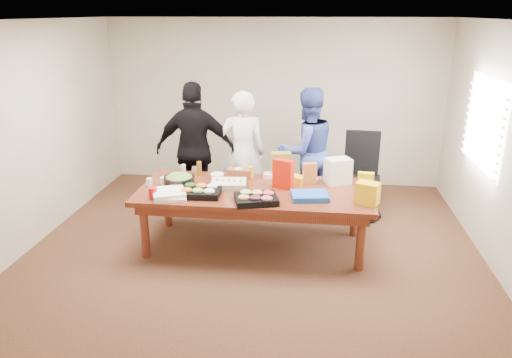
# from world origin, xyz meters

# --- Properties ---
(floor) EXTENTS (5.50, 5.00, 0.02)m
(floor) POSITION_xyz_m (0.00, 0.00, -0.01)
(floor) COLOR #47301E
(floor) RESTS_ON ground
(ceiling) EXTENTS (5.50, 5.00, 0.02)m
(ceiling) POSITION_xyz_m (0.00, 0.00, 2.71)
(ceiling) COLOR white
(ceiling) RESTS_ON wall_back
(wall_back) EXTENTS (5.50, 0.04, 2.70)m
(wall_back) POSITION_xyz_m (0.00, 2.50, 1.35)
(wall_back) COLOR beige
(wall_back) RESTS_ON floor
(wall_front) EXTENTS (5.50, 0.04, 2.70)m
(wall_front) POSITION_xyz_m (0.00, -2.50, 1.35)
(wall_front) COLOR beige
(wall_front) RESTS_ON floor
(wall_left) EXTENTS (0.04, 5.00, 2.70)m
(wall_left) POSITION_xyz_m (-2.75, 0.00, 1.35)
(wall_left) COLOR beige
(wall_left) RESTS_ON floor
(wall_right) EXTENTS (0.04, 5.00, 2.70)m
(wall_right) POSITION_xyz_m (2.75, 0.00, 1.35)
(wall_right) COLOR beige
(wall_right) RESTS_ON floor
(window_panel) EXTENTS (0.03, 1.40, 1.10)m
(window_panel) POSITION_xyz_m (2.72, 0.60, 1.50)
(window_panel) COLOR white
(window_panel) RESTS_ON wall_right
(window_blinds) EXTENTS (0.04, 1.36, 1.00)m
(window_blinds) POSITION_xyz_m (2.68, 0.60, 1.50)
(window_blinds) COLOR beige
(window_blinds) RESTS_ON wall_right
(conference_table) EXTENTS (2.80, 1.20, 0.75)m
(conference_table) POSITION_xyz_m (0.00, 0.00, 0.38)
(conference_table) COLOR #4C1C0F
(conference_table) RESTS_ON floor
(office_chair) EXTENTS (0.63, 0.63, 1.15)m
(office_chair) POSITION_xyz_m (1.37, 1.08, 0.58)
(office_chair) COLOR black
(office_chair) RESTS_ON floor
(person_center) EXTENTS (0.73, 0.57, 1.78)m
(person_center) POSITION_xyz_m (-0.30, 1.01, 0.89)
(person_center) COLOR silver
(person_center) RESTS_ON floor
(person_right) EXTENTS (1.10, 1.02, 1.81)m
(person_right) POSITION_xyz_m (0.59, 1.22, 0.90)
(person_right) COLOR #364999
(person_right) RESTS_ON floor
(person_left) EXTENTS (1.13, 0.51, 1.90)m
(person_left) POSITION_xyz_m (-0.95, 0.95, 0.95)
(person_left) COLOR black
(person_left) RESTS_ON floor
(veggie_tray) EXTENTS (0.50, 0.40, 0.07)m
(veggie_tray) POSITION_xyz_m (-0.62, -0.26, 0.79)
(veggie_tray) COLOR black
(veggie_tray) RESTS_ON conference_table
(fruit_tray) EXTENTS (0.55, 0.48, 0.07)m
(fruit_tray) POSITION_xyz_m (0.07, -0.40, 0.79)
(fruit_tray) COLOR black
(fruit_tray) RESTS_ON conference_table
(sheet_cake) EXTENTS (0.45, 0.36, 0.07)m
(sheet_cake) POSITION_xyz_m (-0.33, 0.06, 0.79)
(sheet_cake) COLOR silver
(sheet_cake) RESTS_ON conference_table
(salad_bowl) EXTENTS (0.43, 0.43, 0.12)m
(salad_bowl) POSITION_xyz_m (-0.93, 0.01, 0.81)
(salad_bowl) COLOR black
(salad_bowl) RESTS_ON conference_table
(chip_bag_blue) EXTENTS (0.46, 0.37, 0.06)m
(chip_bag_blue) POSITION_xyz_m (0.66, -0.21, 0.78)
(chip_bag_blue) COLOR blue
(chip_bag_blue) RESTS_ON conference_table
(chip_bag_red) EXTENTS (0.27, 0.18, 0.36)m
(chip_bag_red) POSITION_xyz_m (0.34, 0.09, 0.93)
(chip_bag_red) COLOR red
(chip_bag_red) RESTS_ON conference_table
(chip_bag_yellow) EXTENTS (0.19, 0.09, 0.28)m
(chip_bag_yellow) POSITION_xyz_m (1.30, -0.03, 0.89)
(chip_bag_yellow) COLOR #E4F107
(chip_bag_yellow) RESTS_ON conference_table
(chip_bag_orange) EXTENTS (0.18, 0.12, 0.26)m
(chip_bag_orange) POSITION_xyz_m (0.65, 0.31, 0.88)
(chip_bag_orange) COLOR orange
(chip_bag_orange) RESTS_ON conference_table
(mayo_jar) EXTENTS (0.10, 0.10, 0.14)m
(mayo_jar) POSITION_xyz_m (-0.26, 0.38, 0.82)
(mayo_jar) COLOR silver
(mayo_jar) RESTS_ON conference_table
(mustard_bottle) EXTENTS (0.07, 0.07, 0.17)m
(mustard_bottle) POSITION_xyz_m (-0.10, 0.39, 0.83)
(mustard_bottle) COLOR #F8A807
(mustard_bottle) RESTS_ON conference_table
(dressing_bottle) EXTENTS (0.06, 0.06, 0.19)m
(dressing_bottle) POSITION_xyz_m (-0.79, 0.44, 0.84)
(dressing_bottle) COLOR brown
(dressing_bottle) RESTS_ON conference_table
(ranch_bottle) EXTENTS (0.07, 0.07, 0.17)m
(ranch_bottle) POSITION_xyz_m (-0.97, 0.34, 0.84)
(ranch_bottle) COLOR silver
(ranch_bottle) RESTS_ON conference_table
(banana_bunch) EXTENTS (0.30, 0.26, 0.09)m
(banana_bunch) POSITION_xyz_m (0.47, 0.33, 0.79)
(banana_bunch) COLOR yellow
(banana_bunch) RESTS_ON conference_table
(bread_loaf) EXTENTS (0.32, 0.16, 0.12)m
(bread_loaf) POSITION_xyz_m (-0.25, 0.40, 0.81)
(bread_loaf) COLOR brown
(bread_loaf) RESTS_ON conference_table
(kraft_bag) EXTENTS (0.27, 0.20, 0.32)m
(kraft_bag) POSITION_xyz_m (0.28, 0.52, 0.91)
(kraft_bag) COLOR olive
(kraft_bag) RESTS_ON conference_table
(red_cup) EXTENTS (0.11, 0.11, 0.13)m
(red_cup) POSITION_xyz_m (-1.12, -0.43, 0.81)
(red_cup) COLOR red
(red_cup) RESTS_ON conference_table
(clear_cup_a) EXTENTS (0.08, 0.08, 0.10)m
(clear_cup_a) POSITION_xyz_m (-1.30, -0.04, 0.80)
(clear_cup_a) COLOR white
(clear_cup_a) RESTS_ON conference_table
(clear_cup_b) EXTENTS (0.08, 0.08, 0.10)m
(clear_cup_b) POSITION_xyz_m (-1.14, 0.02, 0.80)
(clear_cup_b) COLOR white
(clear_cup_b) RESTS_ON conference_table
(pizza_box_lower) EXTENTS (0.43, 0.43, 0.04)m
(pizza_box_lower) POSITION_xyz_m (-0.92, -0.39, 0.77)
(pizza_box_lower) COLOR white
(pizza_box_lower) RESTS_ON conference_table
(pizza_box_upper) EXTENTS (0.47, 0.47, 0.04)m
(pizza_box_upper) POSITION_xyz_m (-0.95, -0.38, 0.81)
(pizza_box_upper) COLOR white
(pizza_box_upper) RESTS_ON pizza_box_lower
(plate_a) EXTENTS (0.33, 0.33, 0.02)m
(plate_a) POSITION_xyz_m (0.60, 0.46, 0.76)
(plate_a) COLOR white
(plate_a) RESTS_ON conference_table
(plate_b) EXTENTS (0.28, 0.28, 0.02)m
(plate_b) POSITION_xyz_m (0.63, 0.45, 0.76)
(plate_b) COLOR silver
(plate_b) RESTS_ON conference_table
(dip_bowl_a) EXTENTS (0.15, 0.15, 0.06)m
(dip_bowl_a) POSITION_xyz_m (0.13, 0.47, 0.78)
(dip_bowl_a) COLOR white
(dip_bowl_a) RESTS_ON conference_table
(dip_bowl_b) EXTENTS (0.18, 0.18, 0.07)m
(dip_bowl_b) POSITION_xyz_m (-0.53, 0.34, 0.78)
(dip_bowl_b) COLOR white
(dip_bowl_b) RESTS_ON conference_table
(grocery_bag_white) EXTENTS (0.36, 0.32, 0.32)m
(grocery_bag_white) POSITION_xyz_m (1.00, 0.35, 0.91)
(grocery_bag_white) COLOR white
(grocery_bag_white) RESTS_ON conference_table
(grocery_bag_yellow) EXTENTS (0.30, 0.25, 0.25)m
(grocery_bag_yellow) POSITION_xyz_m (1.30, -0.30, 0.87)
(grocery_bag_yellow) COLOR yellow
(grocery_bag_yellow) RESTS_ON conference_table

